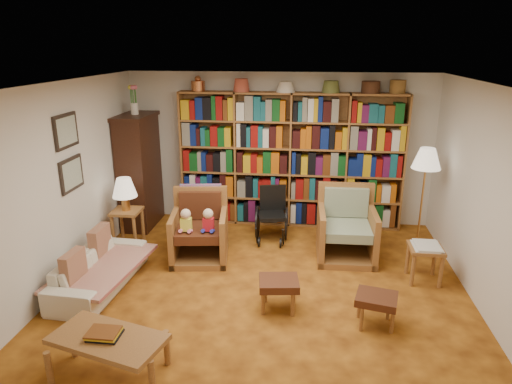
# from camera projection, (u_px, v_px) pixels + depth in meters

# --- Properties ---
(floor) EXTENTS (5.00, 5.00, 0.00)m
(floor) POSITION_uv_depth(u_px,v_px,m) (263.00, 292.00, 5.62)
(floor) COLOR #BE6F1D
(floor) RESTS_ON ground
(ceiling) EXTENTS (5.00, 5.00, 0.00)m
(ceiling) POSITION_uv_depth(u_px,v_px,m) (264.00, 85.00, 4.85)
(ceiling) COLOR white
(ceiling) RESTS_ON wall_back
(wall_back) EXTENTS (5.00, 0.00, 5.00)m
(wall_back) POSITION_uv_depth(u_px,v_px,m) (279.00, 149.00, 7.60)
(wall_back) COLOR silver
(wall_back) RESTS_ON floor
(wall_front) EXTENTS (5.00, 0.00, 5.00)m
(wall_front) POSITION_uv_depth(u_px,v_px,m) (224.00, 321.00, 2.87)
(wall_front) COLOR silver
(wall_front) RESTS_ON floor
(wall_left) EXTENTS (0.00, 5.00, 5.00)m
(wall_left) POSITION_uv_depth(u_px,v_px,m) (59.00, 189.00, 5.51)
(wall_left) COLOR silver
(wall_left) RESTS_ON floor
(wall_right) EXTENTS (0.00, 5.00, 5.00)m
(wall_right) POSITION_uv_depth(u_px,v_px,m) (492.00, 205.00, 4.95)
(wall_right) COLOR silver
(wall_right) RESTS_ON floor
(bookshelf) EXTENTS (3.60, 0.30, 2.42)m
(bookshelf) POSITION_uv_depth(u_px,v_px,m) (290.00, 156.00, 7.44)
(bookshelf) COLOR #A06931
(bookshelf) RESTS_ON floor
(curio_cabinet) EXTENTS (0.50, 0.95, 2.40)m
(curio_cabinet) POSITION_uv_depth(u_px,v_px,m) (139.00, 170.00, 7.47)
(curio_cabinet) COLOR black
(curio_cabinet) RESTS_ON floor
(framed_pictures) EXTENTS (0.03, 0.52, 0.97)m
(framed_pictures) POSITION_uv_depth(u_px,v_px,m) (69.00, 153.00, 5.68)
(framed_pictures) COLOR black
(framed_pictures) RESTS_ON wall_left
(sofa) EXTENTS (1.60, 0.70, 0.46)m
(sofa) POSITION_uv_depth(u_px,v_px,m) (99.00, 270.00, 5.69)
(sofa) COLOR beige
(sofa) RESTS_ON floor
(sofa_throw) EXTENTS (0.95, 1.57, 0.04)m
(sofa_throw) POSITION_uv_depth(u_px,v_px,m) (103.00, 265.00, 5.66)
(sofa_throw) COLOR beige
(sofa_throw) RESTS_ON sofa
(cushion_left) EXTENTS (0.13, 0.40, 0.40)m
(cushion_left) POSITION_uv_depth(u_px,v_px,m) (100.00, 242.00, 5.96)
(cushion_left) COLOR maroon
(cushion_left) RESTS_ON sofa
(cushion_right) EXTENTS (0.15, 0.39, 0.38)m
(cushion_right) POSITION_uv_depth(u_px,v_px,m) (73.00, 267.00, 5.30)
(cushion_right) COLOR maroon
(cushion_right) RESTS_ON sofa
(side_table_lamp) EXTENTS (0.42, 0.42, 0.59)m
(side_table_lamp) POSITION_uv_depth(u_px,v_px,m) (127.00, 220.00, 6.77)
(side_table_lamp) COLOR #A06931
(side_table_lamp) RESTS_ON floor
(table_lamp) EXTENTS (0.36, 0.36, 0.49)m
(table_lamp) POSITION_uv_depth(u_px,v_px,m) (124.00, 189.00, 6.62)
(table_lamp) COLOR #C98C40
(table_lamp) RESTS_ON side_table_lamp
(armchair_leather) EXTENTS (0.88, 0.92, 0.99)m
(armchair_leather) POSITION_uv_depth(u_px,v_px,m) (201.00, 230.00, 6.49)
(armchair_leather) COLOR #A06931
(armchair_leather) RESTS_ON floor
(armchair_sage) EXTENTS (0.82, 0.86, 1.01)m
(armchair_sage) POSITION_uv_depth(u_px,v_px,m) (346.00, 230.00, 6.53)
(armchair_sage) COLOR #A06931
(armchair_sage) RESTS_ON floor
(wheelchair) EXTENTS (0.49, 0.67, 0.84)m
(wheelchair) POSITION_uv_depth(u_px,v_px,m) (272.00, 215.00, 7.08)
(wheelchair) COLOR black
(wheelchair) RESTS_ON floor
(floor_lamp) EXTENTS (0.41, 0.41, 1.53)m
(floor_lamp) POSITION_uv_depth(u_px,v_px,m) (426.00, 163.00, 6.43)
(floor_lamp) COLOR #C98C40
(floor_lamp) RESTS_ON floor
(side_table_papers) EXTENTS (0.42, 0.42, 0.50)m
(side_table_papers) POSITION_uv_depth(u_px,v_px,m) (425.00, 253.00, 5.79)
(side_table_papers) COLOR #A06931
(side_table_papers) RESTS_ON floor
(footstool_a) EXTENTS (0.49, 0.43, 0.38)m
(footstool_a) POSITION_uv_depth(u_px,v_px,m) (279.00, 285.00, 5.18)
(footstool_a) COLOR #542816
(footstool_a) RESTS_ON floor
(footstool_b) EXTENTS (0.50, 0.45, 0.36)m
(footstool_b) POSITION_uv_depth(u_px,v_px,m) (376.00, 301.00, 4.88)
(footstool_b) COLOR #542816
(footstool_b) RESTS_ON floor
(coffee_table) EXTENTS (1.13, 0.77, 0.47)m
(coffee_table) POSITION_uv_depth(u_px,v_px,m) (108.00, 341.00, 4.11)
(coffee_table) COLOR #A06931
(coffee_table) RESTS_ON floor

